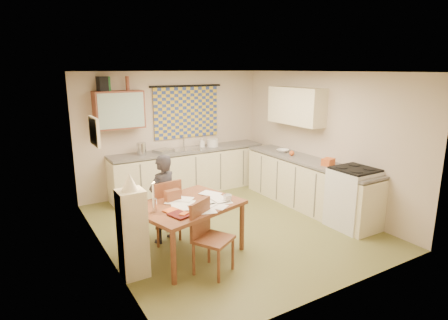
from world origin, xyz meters
TOP-DOWN VIEW (x-y plane):
  - floor at (0.00, 0.00)m, footprint 4.00×4.50m
  - ceiling at (0.00, 0.00)m, footprint 4.00×4.50m
  - wall_back at (0.00, 2.26)m, footprint 4.00×0.02m
  - wall_front at (0.00, -2.26)m, footprint 4.00×0.02m
  - wall_left at (-2.01, 0.00)m, footprint 0.02×4.50m
  - wall_right at (2.01, 0.00)m, footprint 0.02×4.50m
  - window_blind at (0.30, 2.22)m, footprint 1.45×0.03m
  - curtain_rod at (0.30, 2.20)m, footprint 1.60×0.04m
  - wall_cabinet at (-1.15, 2.08)m, footprint 0.90×0.34m
  - wall_cabinet_glass at (-1.15, 1.91)m, footprint 0.84×0.02m
  - upper_cabinet_right at (1.83, 0.55)m, footprint 0.34×1.30m
  - framed_print at (-1.97, 0.40)m, footprint 0.04×0.50m
  - print_canvas at (-1.95, 0.40)m, footprint 0.01×0.42m
  - counter_back at (0.21, 1.95)m, footprint 3.30×0.62m
  - counter_right at (1.70, 0.00)m, footprint 0.62×2.95m
  - stove at (1.70, -1.06)m, footprint 0.65×0.65m
  - sink at (0.18, 1.95)m, footprint 0.66×0.60m
  - tap at (0.18, 2.13)m, footprint 0.04×0.04m
  - dish_rack at (-0.35, 1.95)m, footprint 0.43×0.40m
  - kettle at (-0.80, 1.95)m, footprint 0.19×0.19m
  - mixing_bowl at (0.77, 1.95)m, footprint 0.27×0.27m
  - soap_bottle at (0.54, 2.00)m, footprint 0.13×0.13m
  - bowl at (1.70, 0.74)m, footprint 0.39×0.39m
  - orange_bag at (1.70, -0.48)m, footprint 0.26×0.22m
  - fruit_orange at (1.65, 0.41)m, footprint 0.10×0.10m
  - speaker at (-1.42, 2.08)m, footprint 0.18×0.22m
  - bottle_green at (-1.31, 2.08)m, footprint 0.08×0.08m
  - bottle_brown at (-0.96, 2.08)m, footprint 0.08×0.08m
  - dining_table at (-1.02, -0.52)m, footprint 1.59×1.37m
  - chair_far at (-1.14, 0.07)m, footprint 0.49×0.49m
  - chair_near at (-0.96, -1.12)m, footprint 0.58×0.58m
  - person at (-1.14, 0.04)m, footprint 0.70×0.64m
  - shelf_stand at (-1.84, -0.69)m, footprint 0.32×0.30m
  - lampshade at (-1.84, -0.69)m, footprint 0.20×0.20m
  - letter_rack at (-1.14, -0.32)m, footprint 0.23×0.12m
  - mug at (-0.49, -0.72)m, footprint 0.21×0.21m
  - magazine at (-1.38, -0.90)m, footprint 0.35×0.38m
  - book at (-1.38, -0.74)m, footprint 0.33×0.36m
  - orange_box at (-1.24, -0.90)m, footprint 0.14×0.13m
  - eyeglasses at (-0.76, -0.74)m, footprint 0.13×0.05m
  - candle_holder at (-1.50, -0.58)m, footprint 0.08×0.08m
  - candle at (-1.53, -0.62)m, footprint 0.03×0.03m
  - candle_flame at (-1.51, -0.63)m, footprint 0.02×0.02m
  - papers at (-0.81, -0.60)m, footprint 0.93×0.89m

SIDE VIEW (x-z plane):
  - floor at x=0.00m, z-range -0.02..0.00m
  - chair_near at x=-0.96m, z-range -0.18..0.76m
  - chair_far at x=-1.14m, z-range -0.18..0.78m
  - dining_table at x=-1.02m, z-range 0.00..0.75m
  - counter_right at x=1.70m, z-range -0.01..0.91m
  - counter_back at x=0.21m, z-range -0.01..0.91m
  - stove at x=1.70m, z-range 0.00..1.00m
  - shelf_stand at x=-1.84m, z-range 0.00..1.13m
  - person at x=-1.14m, z-range 0.00..1.34m
  - eyeglasses at x=-0.76m, z-range 0.75..0.77m
  - book at x=-1.38m, z-range 0.75..0.77m
  - papers at x=-0.81m, z-range 0.75..0.77m
  - magazine at x=-1.38m, z-range 0.75..0.78m
  - orange_box at x=-1.24m, z-range 0.75..0.79m
  - mug at x=-0.49m, z-range 0.75..0.84m
  - letter_rack at x=-1.14m, z-range 0.75..0.91m
  - candle_holder at x=-1.50m, z-range 0.75..0.93m
  - sink at x=0.18m, z-range 0.83..0.93m
  - bowl at x=1.70m, z-range 0.92..0.98m
  - dish_rack at x=-0.35m, z-range 0.92..0.98m
  - fruit_orange at x=1.65m, z-range 0.92..1.02m
  - orange_bag at x=1.70m, z-range 0.92..1.04m
  - mixing_bowl at x=0.77m, z-range 0.92..1.08m
  - soap_bottle at x=0.54m, z-range 0.92..1.12m
  - kettle at x=-0.80m, z-range 0.92..1.16m
  - candle at x=-1.53m, z-range 0.93..1.15m
  - tap at x=0.18m, z-range 0.92..1.20m
  - candle_flame at x=-1.51m, z-range 1.15..1.17m
  - lampshade at x=-1.84m, z-range 1.13..1.35m
  - wall_back at x=0.00m, z-range 0.00..2.50m
  - wall_front at x=0.00m, z-range 0.00..2.50m
  - wall_left at x=-2.01m, z-range 0.00..2.50m
  - wall_right at x=2.01m, z-range 0.00..2.50m
  - window_blind at x=0.30m, z-range 1.12..2.17m
  - framed_print at x=-1.97m, z-range 1.50..1.90m
  - print_canvas at x=-1.95m, z-range 1.54..1.86m
  - wall_cabinet at x=-1.15m, z-range 1.45..2.15m
  - wall_cabinet_glass at x=-1.15m, z-range 1.48..2.12m
  - upper_cabinet_right at x=1.83m, z-range 1.50..2.20m
  - curtain_rod at x=0.30m, z-range 2.18..2.22m
  - speaker at x=-1.42m, z-range 2.15..2.41m
  - bottle_green at x=-1.31m, z-range 2.15..2.41m
  - bottle_brown at x=-0.96m, z-range 2.15..2.41m
  - ceiling at x=0.00m, z-range 2.50..2.52m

